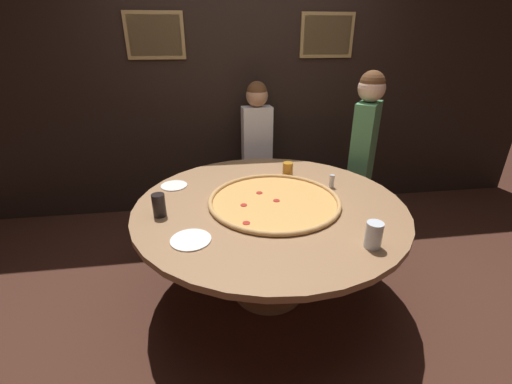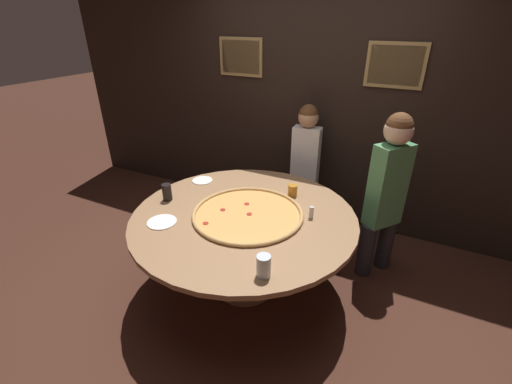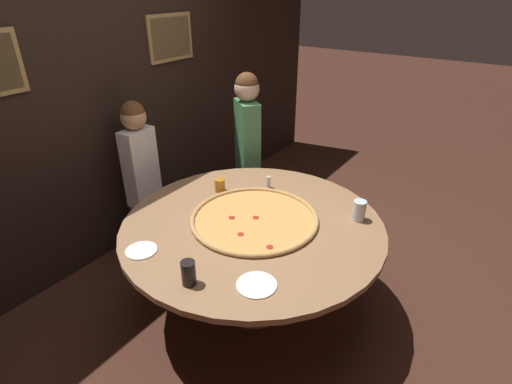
{
  "view_description": "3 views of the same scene",
  "coord_description": "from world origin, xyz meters",
  "px_view_note": "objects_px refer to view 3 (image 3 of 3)",
  "views": [
    {
      "loc": [
        -0.38,
        -2.0,
        1.77
      ],
      "look_at": [
        -0.08,
        0.09,
        0.79
      ],
      "focal_mm": 24.0,
      "sensor_mm": 36.0,
      "label": 1
    },
    {
      "loc": [
        1.13,
        -2.05,
        2.15
      ],
      "look_at": [
        0.06,
        0.1,
        0.91
      ],
      "focal_mm": 24.0,
      "sensor_mm": 36.0,
      "label": 2
    },
    {
      "loc": [
        -1.89,
        -1.33,
        2.21
      ],
      "look_at": [
        0.06,
        0.01,
        0.95
      ],
      "focal_mm": 28.0,
      "sensor_mm": 36.0,
      "label": 3
    }
  ],
  "objects_px": {
    "drink_cup_far_left": "(189,273)",
    "diner_side_right": "(141,170)",
    "white_plate_near_front": "(141,250)",
    "white_plate_beside_cup": "(257,285)",
    "giant_pizza": "(254,218)",
    "drink_cup_by_shaker": "(220,185)",
    "diner_centre_back": "(247,143)",
    "dining_table": "(253,236)",
    "drink_cup_beside_pizza": "(359,210)",
    "condiment_shaker": "(268,182)"
  },
  "relations": [
    {
      "from": "white_plate_beside_cup",
      "to": "white_plate_near_front",
      "type": "bearing_deg",
      "value": 100.85
    },
    {
      "from": "drink_cup_far_left",
      "to": "diner_side_right",
      "type": "relative_size",
      "value": 0.11
    },
    {
      "from": "drink_cup_by_shaker",
      "to": "white_plate_near_front",
      "type": "distance_m",
      "value": 0.89
    },
    {
      "from": "giant_pizza",
      "to": "diner_side_right",
      "type": "height_order",
      "value": "diner_side_right"
    },
    {
      "from": "drink_cup_by_shaker",
      "to": "diner_centre_back",
      "type": "relative_size",
      "value": 0.07
    },
    {
      "from": "drink_cup_beside_pizza",
      "to": "diner_side_right",
      "type": "relative_size",
      "value": 0.11
    },
    {
      "from": "white_plate_near_front",
      "to": "diner_side_right",
      "type": "xyz_separation_m",
      "value": [
        0.74,
        0.85,
        0.03
      ]
    },
    {
      "from": "diner_side_right",
      "to": "white_plate_beside_cup",
      "type": "bearing_deg",
      "value": 65.37
    },
    {
      "from": "drink_cup_by_shaker",
      "to": "drink_cup_beside_pizza",
      "type": "distance_m",
      "value": 1.08
    },
    {
      "from": "dining_table",
      "to": "drink_cup_by_shaker",
      "type": "relative_size",
      "value": 17.36
    },
    {
      "from": "dining_table",
      "to": "drink_cup_by_shaker",
      "type": "xyz_separation_m",
      "value": [
        0.23,
        0.47,
        0.16
      ]
    },
    {
      "from": "dining_table",
      "to": "drink_cup_far_left",
      "type": "relative_size",
      "value": 12.31
    },
    {
      "from": "dining_table",
      "to": "giant_pizza",
      "type": "bearing_deg",
      "value": 13.16
    },
    {
      "from": "giant_pizza",
      "to": "condiment_shaker",
      "type": "xyz_separation_m",
      "value": [
        0.46,
        0.19,
        0.04
      ]
    },
    {
      "from": "giant_pizza",
      "to": "drink_cup_beside_pizza",
      "type": "bearing_deg",
      "value": -54.7
    },
    {
      "from": "white_plate_beside_cup",
      "to": "white_plate_near_front",
      "type": "distance_m",
      "value": 0.77
    },
    {
      "from": "white_plate_beside_cup",
      "to": "drink_cup_beside_pizza",
      "type": "bearing_deg",
      "value": -11.59
    },
    {
      "from": "condiment_shaker",
      "to": "giant_pizza",
      "type": "bearing_deg",
      "value": -158.11
    },
    {
      "from": "giant_pizza",
      "to": "dining_table",
      "type": "bearing_deg",
      "value": -166.84
    },
    {
      "from": "drink_cup_by_shaker",
      "to": "diner_centre_back",
      "type": "xyz_separation_m",
      "value": [
        0.74,
        0.27,
        0.06
      ]
    },
    {
      "from": "drink_cup_beside_pizza",
      "to": "diner_centre_back",
      "type": "height_order",
      "value": "diner_centre_back"
    },
    {
      "from": "white_plate_near_front",
      "to": "diner_side_right",
      "type": "relative_size",
      "value": 0.14
    },
    {
      "from": "white_plate_near_front",
      "to": "diner_centre_back",
      "type": "relative_size",
      "value": 0.13
    },
    {
      "from": "giant_pizza",
      "to": "drink_cup_beside_pizza",
      "type": "xyz_separation_m",
      "value": [
        0.42,
        -0.59,
        0.06
      ]
    },
    {
      "from": "dining_table",
      "to": "giant_pizza",
      "type": "distance_m",
      "value": 0.13
    },
    {
      "from": "drink_cup_far_left",
      "to": "condiment_shaker",
      "type": "bearing_deg",
      "value": 12.48
    },
    {
      "from": "white_plate_near_front",
      "to": "diner_side_right",
      "type": "bearing_deg",
      "value": 48.72
    },
    {
      "from": "drink_cup_far_left",
      "to": "drink_cup_beside_pizza",
      "type": "relative_size",
      "value": 1.01
    },
    {
      "from": "diner_side_right",
      "to": "diner_centre_back",
      "type": "distance_m",
      "value": 1.01
    },
    {
      "from": "giant_pizza",
      "to": "white_plate_near_front",
      "type": "distance_m",
      "value": 0.78
    },
    {
      "from": "giant_pizza",
      "to": "drink_cup_beside_pizza",
      "type": "relative_size",
      "value": 6.12
    },
    {
      "from": "giant_pizza",
      "to": "diner_centre_back",
      "type": "distance_m",
      "value": 1.2
    },
    {
      "from": "drink_cup_beside_pizza",
      "to": "white_plate_beside_cup",
      "type": "relative_size",
      "value": 0.65
    },
    {
      "from": "drink_cup_beside_pizza",
      "to": "white_plate_near_front",
      "type": "xyz_separation_m",
      "value": [
        -1.1,
        0.95,
        -0.07
      ]
    },
    {
      "from": "dining_table",
      "to": "diner_side_right",
      "type": "bearing_deg",
      "value": 85.8
    },
    {
      "from": "dining_table",
      "to": "condiment_shaker",
      "type": "distance_m",
      "value": 0.55
    },
    {
      "from": "giant_pizza",
      "to": "drink_cup_by_shaker",
      "type": "xyz_separation_m",
      "value": [
        0.2,
        0.47,
        0.04
      ]
    },
    {
      "from": "diner_centre_back",
      "to": "white_plate_beside_cup",
      "type": "bearing_deg",
      "value": -15.45
    },
    {
      "from": "white_plate_beside_cup",
      "to": "giant_pizza",
      "type": "bearing_deg",
      "value": 35.89
    },
    {
      "from": "diner_side_right",
      "to": "drink_cup_by_shaker",
      "type": "bearing_deg",
      "value": 96.43
    },
    {
      "from": "drink_cup_beside_pizza",
      "to": "condiment_shaker",
      "type": "distance_m",
      "value": 0.77
    },
    {
      "from": "dining_table",
      "to": "white_plate_near_front",
      "type": "height_order",
      "value": "white_plate_near_front"
    },
    {
      "from": "diner_side_right",
      "to": "diner_centre_back",
      "type": "bearing_deg",
      "value": 147.36
    },
    {
      "from": "drink_cup_beside_pizza",
      "to": "condiment_shaker",
      "type": "bearing_deg",
      "value": 86.51
    },
    {
      "from": "diner_centre_back",
      "to": "dining_table",
      "type": "bearing_deg",
      "value": -15.35
    },
    {
      "from": "white_plate_beside_cup",
      "to": "diner_side_right",
      "type": "distance_m",
      "value": 1.71
    },
    {
      "from": "giant_pizza",
      "to": "drink_cup_far_left",
      "type": "xyz_separation_m",
      "value": [
        -0.74,
        -0.08,
        0.06
      ]
    },
    {
      "from": "drink_cup_far_left",
      "to": "white_plate_beside_cup",
      "type": "height_order",
      "value": "drink_cup_far_left"
    },
    {
      "from": "drink_cup_by_shaker",
      "to": "white_plate_near_front",
      "type": "xyz_separation_m",
      "value": [
        -0.88,
        -0.1,
        -0.05
      ]
    },
    {
      "from": "condiment_shaker",
      "to": "drink_cup_beside_pizza",
      "type": "bearing_deg",
      "value": -93.49
    }
  ]
}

